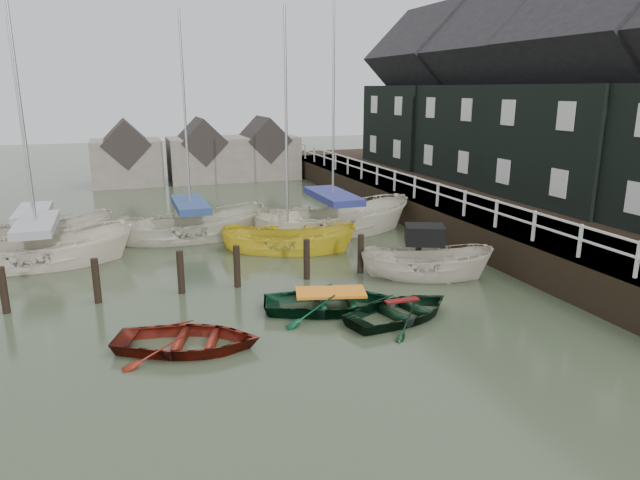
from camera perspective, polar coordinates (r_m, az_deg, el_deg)
name	(u,v)px	position (r m, az deg, el deg)	size (l,w,h in m)	color
ground	(300,315)	(16.59, -2.03, -7.50)	(120.00, 120.00, 0.00)	#2B3522
pier	(420,205)	(28.91, 10.00, 3.49)	(3.04, 32.00, 2.70)	black
land_strip	(511,211)	(32.10, 18.58, 2.77)	(14.00, 38.00, 1.50)	black
quay_houses	(539,102)	(30.43, 21.04, 12.74)	(6.52, 28.14, 10.01)	black
mooring_pilings	(240,272)	(18.90, -8.03, -3.18)	(13.72, 0.22, 1.80)	black
far_sheds	(199,154)	(41.24, -12.00, 8.38)	(14.00, 4.08, 4.39)	#665B51
rowboat_red	(188,349)	(14.93, -13.04, -10.55)	(2.59, 3.63, 0.75)	#61170D
rowboat_green	(331,310)	(16.93, 1.07, -7.02)	(2.79, 3.91, 0.81)	black
rowboat_dkgreen	(401,318)	(16.54, 8.12, -7.72)	(2.53, 3.54, 0.73)	black
motorboat	(425,275)	(20.06, 10.49, -3.44)	(4.77, 3.38, 2.67)	beige
sailboat_a	(41,263)	(23.52, -26.10, -2.08)	(6.68, 2.55, 12.09)	silver
sailboat_b	(192,237)	(25.41, -12.66, 0.28)	(6.54, 2.49, 10.64)	beige
sailboat_c	(288,250)	(23.06, -3.22, -0.98)	(5.85, 4.17, 10.33)	gold
sailboat_d	(333,231)	(25.85, 1.28, 0.89)	(7.42, 2.98, 12.18)	beige
sailboat_e	(37,245)	(26.30, -26.43, -0.45)	(6.36, 2.90, 10.15)	beige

